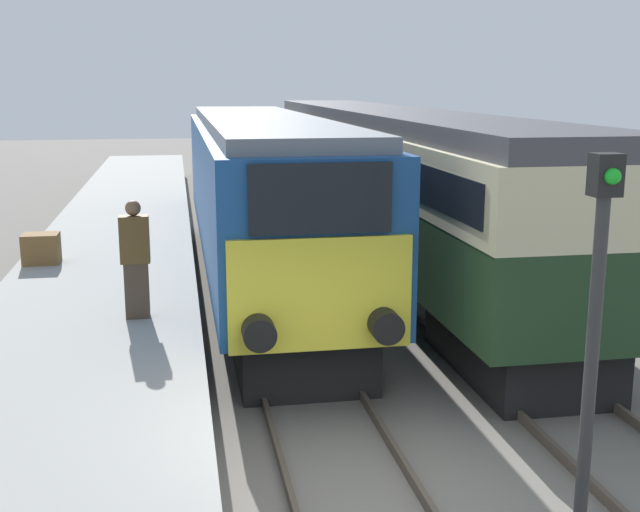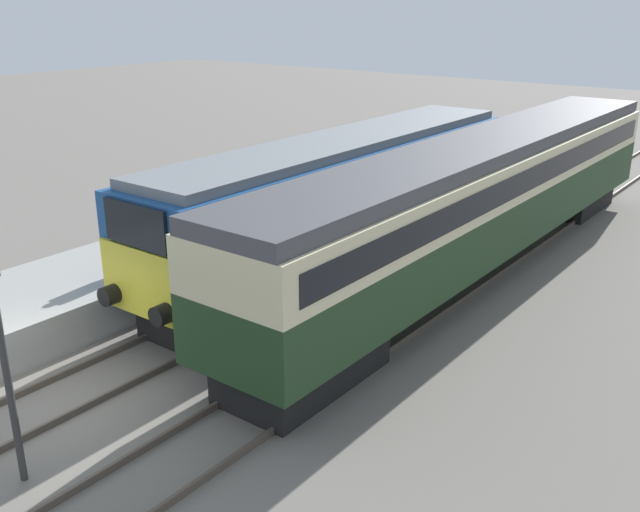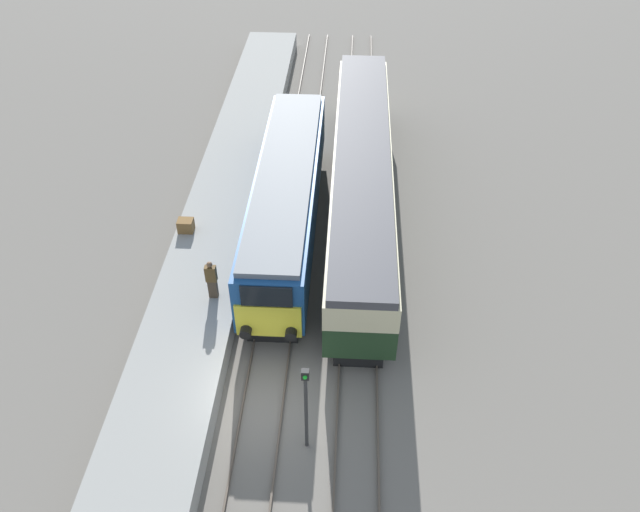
% 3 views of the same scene
% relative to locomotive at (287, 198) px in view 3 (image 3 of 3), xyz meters
% --- Properties ---
extents(ground_plane, '(120.00, 120.00, 0.00)m').
position_rel_locomotive_xyz_m(ground_plane, '(0.00, -9.95, -2.15)').
color(ground_plane, slate).
extents(platform_left, '(3.50, 50.00, 0.99)m').
position_rel_locomotive_xyz_m(platform_left, '(-3.30, -1.95, -1.65)').
color(platform_left, gray).
rests_on(platform_left, ground_plane).
extents(rails_near_track, '(1.51, 60.00, 0.14)m').
position_rel_locomotive_xyz_m(rails_near_track, '(0.00, -4.95, -2.08)').
color(rails_near_track, '#4C4238').
rests_on(rails_near_track, ground_plane).
extents(rails_far_track, '(1.50, 60.00, 0.14)m').
position_rel_locomotive_xyz_m(rails_far_track, '(3.40, -4.95, -2.08)').
color(rails_far_track, '#4C4238').
rests_on(rails_far_track, ground_plane).
extents(locomotive, '(2.70, 15.19, 3.81)m').
position_rel_locomotive_xyz_m(locomotive, '(0.00, 0.00, 0.00)').
color(locomotive, black).
rests_on(locomotive, ground_plane).
extents(passenger_carriage, '(2.75, 20.53, 3.88)m').
position_rel_locomotive_xyz_m(passenger_carriage, '(3.40, 1.95, 0.22)').
color(passenger_carriage, black).
rests_on(passenger_carriage, ground_plane).
extents(person_on_platform, '(0.44, 0.26, 1.82)m').
position_rel_locomotive_xyz_m(person_on_platform, '(-2.49, -5.37, -0.24)').
color(person_on_platform, '#473828').
rests_on(person_on_platform, platform_left).
extents(signal_post, '(0.24, 0.28, 3.96)m').
position_rel_locomotive_xyz_m(signal_post, '(1.70, -11.39, 0.20)').
color(signal_post, '#333333').
rests_on(signal_post, ground_plane).
extents(luggage_crate, '(0.70, 0.56, 0.60)m').
position_rel_locomotive_xyz_m(luggage_crate, '(-4.55, -1.19, -0.85)').
color(luggage_crate, brown).
rests_on(luggage_crate, platform_left).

